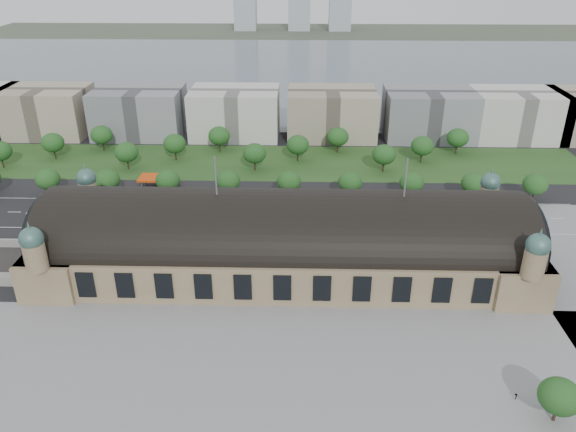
{
  "coord_description": "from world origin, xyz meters",
  "views": [
    {
      "loc": [
        5.07,
        -150.28,
        93.58
      ],
      "look_at": [
        0.77,
        9.45,
        14.0
      ],
      "focal_mm": 35.0,
      "sensor_mm": 36.0,
      "label": 1
    }
  ],
  "objects_px": {
    "traffic_car_4": "(294,219)",
    "traffic_car_5": "(361,207)",
    "parked_car_0": "(63,227)",
    "parked_car_1": "(113,228)",
    "petrol_station": "(161,179)",
    "bus_mid": "(264,220)",
    "bus_west": "(234,224)",
    "traffic_car_0": "(32,212)",
    "pedestrian_4": "(516,397)",
    "traffic_car_1": "(69,203)",
    "bus_east": "(398,220)",
    "parked_car_3": "(170,229)",
    "parked_car_5": "(193,229)",
    "parked_car_6": "(208,229)",
    "traffic_car_3": "(256,208)",
    "parked_car_2": "(153,234)",
    "parked_car_4": "(141,228)",
    "traffic_car_2": "(157,224)"
  },
  "relations": [
    {
      "from": "parked_car_0",
      "to": "parked_car_6",
      "type": "bearing_deg",
      "value": 55.8
    },
    {
      "from": "parked_car_4",
      "to": "bus_west",
      "type": "relative_size",
      "value": 0.41
    },
    {
      "from": "traffic_car_3",
      "to": "bus_mid",
      "type": "distance_m",
      "value": 13.31
    },
    {
      "from": "traffic_car_4",
      "to": "parked_car_2",
      "type": "distance_m",
      "value": 50.63
    },
    {
      "from": "parked_car_0",
      "to": "bus_east",
      "type": "distance_m",
      "value": 120.21
    },
    {
      "from": "traffic_car_3",
      "to": "parked_car_6",
      "type": "xyz_separation_m",
      "value": [
        -15.74,
        -17.68,
        -0.07
      ]
    },
    {
      "from": "parked_car_1",
      "to": "parked_car_2",
      "type": "bearing_deg",
      "value": 52.53
    },
    {
      "from": "petrol_station",
      "to": "parked_car_5",
      "type": "relative_size",
      "value": 2.86
    },
    {
      "from": "traffic_car_5",
      "to": "parked_car_4",
      "type": "bearing_deg",
      "value": 102.92
    },
    {
      "from": "parked_car_0",
      "to": "bus_west",
      "type": "relative_size",
      "value": 0.36
    },
    {
      "from": "traffic_car_1",
      "to": "parked_car_4",
      "type": "bearing_deg",
      "value": -119.9
    },
    {
      "from": "parked_car_0",
      "to": "bus_west",
      "type": "height_order",
      "value": "bus_west"
    },
    {
      "from": "traffic_car_1",
      "to": "parked_car_0",
      "type": "height_order",
      "value": "traffic_car_1"
    },
    {
      "from": "traffic_car_1",
      "to": "parked_car_2",
      "type": "height_order",
      "value": "traffic_car_1"
    },
    {
      "from": "parked_car_3",
      "to": "parked_car_6",
      "type": "height_order",
      "value": "parked_car_6"
    },
    {
      "from": "traffic_car_4",
      "to": "traffic_car_1",
      "type": "bearing_deg",
      "value": -93.59
    },
    {
      "from": "bus_west",
      "to": "bus_east",
      "type": "relative_size",
      "value": 1.01
    },
    {
      "from": "traffic_car_4",
      "to": "traffic_car_5",
      "type": "xyz_separation_m",
      "value": [
        25.62,
        10.69,
        0.07
      ]
    },
    {
      "from": "traffic_car_1",
      "to": "parked_car_6",
      "type": "bearing_deg",
      "value": -108.4
    },
    {
      "from": "petrol_station",
      "to": "parked_car_4",
      "type": "distance_m",
      "value": 40.39
    },
    {
      "from": "bus_east",
      "to": "pedestrian_4",
      "type": "xyz_separation_m",
      "value": [
        13.77,
        -86.18,
        -0.81
      ]
    },
    {
      "from": "parked_car_4",
      "to": "parked_car_3",
      "type": "bearing_deg",
      "value": 63.53
    },
    {
      "from": "bus_mid",
      "to": "parked_car_3",
      "type": "bearing_deg",
      "value": 99.65
    },
    {
      "from": "traffic_car_1",
      "to": "pedestrian_4",
      "type": "height_order",
      "value": "pedestrian_4"
    },
    {
      "from": "parked_car_5",
      "to": "bus_east",
      "type": "height_order",
      "value": "bus_east"
    },
    {
      "from": "petrol_station",
      "to": "traffic_car_4",
      "type": "distance_m",
      "value": 64.4
    },
    {
      "from": "traffic_car_4",
      "to": "traffic_car_5",
      "type": "distance_m",
      "value": 27.76
    },
    {
      "from": "petrol_station",
      "to": "traffic_car_1",
      "type": "height_order",
      "value": "petrol_station"
    },
    {
      "from": "traffic_car_2",
      "to": "pedestrian_4",
      "type": "xyz_separation_m",
      "value": [
        100.96,
        -82.74,
        0.18
      ]
    },
    {
      "from": "traffic_car_1",
      "to": "traffic_car_3",
      "type": "xyz_separation_m",
      "value": [
        73.44,
        -2.57,
        0.07
      ]
    },
    {
      "from": "parked_car_0",
      "to": "parked_car_1",
      "type": "distance_m",
      "value": 17.87
    },
    {
      "from": "petrol_station",
      "to": "parked_car_0",
      "type": "bearing_deg",
      "value": -122.93
    },
    {
      "from": "parked_car_2",
      "to": "traffic_car_0",
      "type": "bearing_deg",
      "value": -137.38
    },
    {
      "from": "traffic_car_4",
      "to": "parked_car_2",
      "type": "xyz_separation_m",
      "value": [
        -48.98,
        -12.83,
        0.08
      ]
    },
    {
      "from": "parked_car_6",
      "to": "bus_east",
      "type": "distance_m",
      "value": 68.46
    },
    {
      "from": "parked_car_1",
      "to": "bus_east",
      "type": "xyz_separation_m",
      "value": [
        102.13,
        7.0,
        0.96
      ]
    },
    {
      "from": "traffic_car_3",
      "to": "bus_east",
      "type": "distance_m",
      "value": 53.44
    },
    {
      "from": "parked_car_3",
      "to": "parked_car_5",
      "type": "height_order",
      "value": "parked_car_5"
    },
    {
      "from": "traffic_car_5",
      "to": "pedestrian_4",
      "type": "bearing_deg",
      "value": -166.12
    },
    {
      "from": "petrol_station",
      "to": "bus_mid",
      "type": "distance_m",
      "value": 57.61
    },
    {
      "from": "parked_car_0",
      "to": "pedestrian_4",
      "type": "relative_size",
      "value": 2.54
    },
    {
      "from": "traffic_car_2",
      "to": "parked_car_6",
      "type": "bearing_deg",
      "value": 80.05
    },
    {
      "from": "petrol_station",
      "to": "pedestrian_4",
      "type": "bearing_deg",
      "value": -47.97
    },
    {
      "from": "traffic_car_0",
      "to": "parked_car_0",
      "type": "xyz_separation_m",
      "value": [
        16.18,
        -11.27,
        -0.09
      ]
    },
    {
      "from": "traffic_car_0",
      "to": "pedestrian_4",
      "type": "bearing_deg",
      "value": 56.43
    },
    {
      "from": "traffic_car_0",
      "to": "traffic_car_4",
      "type": "height_order",
      "value": "traffic_car_0"
    },
    {
      "from": "traffic_car_2",
      "to": "traffic_car_4",
      "type": "relative_size",
      "value": 1.31
    },
    {
      "from": "parked_car_3",
      "to": "traffic_car_5",
      "type": "bearing_deg",
      "value": 75.76
    },
    {
      "from": "bus_west",
      "to": "traffic_car_5",
      "type": "bearing_deg",
      "value": -67.68
    },
    {
      "from": "parked_car_5",
      "to": "bus_west",
      "type": "xyz_separation_m",
      "value": [
        14.43,
        2.0,
        1.01
      ]
    }
  ]
}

